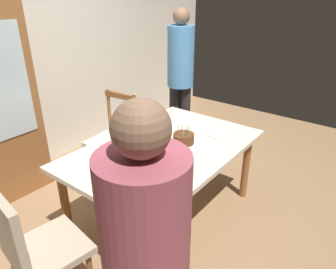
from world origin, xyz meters
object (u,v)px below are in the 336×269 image
(dining_table, at_px, (164,155))
(chair_spindle_back, at_px, (113,140))
(chair_upholstered, at_px, (34,247))
(person_guest, at_px, (180,73))
(plate_far_side, at_px, (136,142))
(plate_near_celebrant, at_px, (152,180))
(birthday_cake, at_px, (184,140))
(plate_near_guest, at_px, (219,134))

(dining_table, xyz_separation_m, chair_spindle_back, (0.20, 0.87, -0.20))
(chair_upholstered, relative_size, person_guest, 0.54)
(chair_spindle_back, bearing_deg, chair_upholstered, -150.23)
(person_guest, bearing_deg, plate_far_side, -160.44)
(plate_near_celebrant, bearing_deg, chair_upholstered, 158.42)
(dining_table, xyz_separation_m, birthday_cake, (0.14, -0.10, 0.12))
(birthday_cake, bearing_deg, plate_near_guest, -22.60)
(plate_near_celebrant, distance_m, chair_spindle_back, 1.33)
(dining_table, bearing_deg, chair_spindle_back, 77.32)
(chair_upholstered, bearing_deg, plate_far_side, 9.47)
(plate_near_celebrant, bearing_deg, dining_table, 28.10)
(plate_far_side, xyz_separation_m, plate_near_guest, (0.59, -0.49, 0.00))
(birthday_cake, height_order, plate_near_guest, birthday_cake)
(plate_far_side, bearing_deg, person_guest, 19.56)
(plate_near_celebrant, xyz_separation_m, plate_near_guest, (0.97, 0.00, 0.00))
(chair_upholstered, xyz_separation_m, person_guest, (2.46, 0.66, 0.48))
(birthday_cake, bearing_deg, chair_upholstered, 173.64)
(plate_near_guest, height_order, chair_spindle_back, chair_spindle_back)
(chair_spindle_back, bearing_deg, person_guest, -8.73)
(person_guest, bearing_deg, plate_near_celebrant, -150.40)
(plate_far_side, bearing_deg, chair_upholstered, -170.53)
(birthday_cake, xyz_separation_m, person_guest, (1.08, 0.81, 0.24))
(dining_table, relative_size, chair_upholstered, 1.77)
(plate_far_side, height_order, person_guest, person_guest)
(chair_spindle_back, bearing_deg, dining_table, -102.68)
(plate_near_guest, height_order, person_guest, person_guest)
(plate_near_guest, distance_m, chair_spindle_back, 1.19)
(dining_table, relative_size, birthday_cake, 6.02)
(plate_far_side, height_order, chair_upholstered, chair_upholstered)
(plate_near_guest, relative_size, person_guest, 0.12)
(dining_table, bearing_deg, person_guest, 30.16)
(plate_far_side, height_order, chair_spindle_back, chair_spindle_back)
(birthday_cake, xyz_separation_m, chair_upholstered, (-1.38, 0.15, -0.24))
(dining_table, bearing_deg, plate_near_guest, -26.08)
(plate_far_side, distance_m, plate_near_guest, 0.77)
(plate_far_side, distance_m, person_guest, 1.42)
(birthday_cake, distance_m, chair_spindle_back, 1.02)
(chair_spindle_back, relative_size, chair_upholstered, 1.00)
(person_guest, bearing_deg, plate_near_guest, -126.96)
(plate_far_side, distance_m, chair_spindle_back, 0.74)
(plate_near_guest, distance_m, chair_upholstered, 1.77)
(plate_near_guest, bearing_deg, chair_spindle_back, 105.43)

